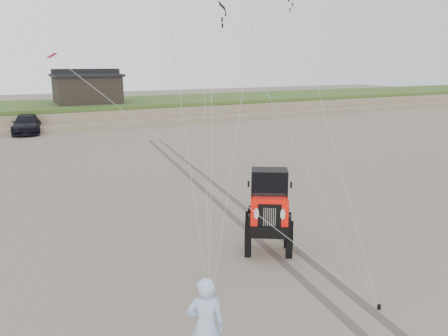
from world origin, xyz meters
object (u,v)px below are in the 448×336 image
Objects in this scene: truck_c at (27,124)px; man at (206,326)px; cabin at (87,88)px; jeep at (269,221)px.

truck_c is 2.65× the size of man.
man is (0.83, -32.76, 0.22)m from truck_c.
man is at bearing -97.79° from cabin.
cabin is 1.15× the size of jeep.
man is (-3.95, -3.93, -0.06)m from jeep.
truck_c is (-6.15, -6.08, -2.49)m from cabin.
man is (-5.32, -38.84, -2.27)m from cabin.
cabin reaches higher than truck_c.
jeep is at bearing -112.41° from man.
man is at bearing -103.71° from jeep.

